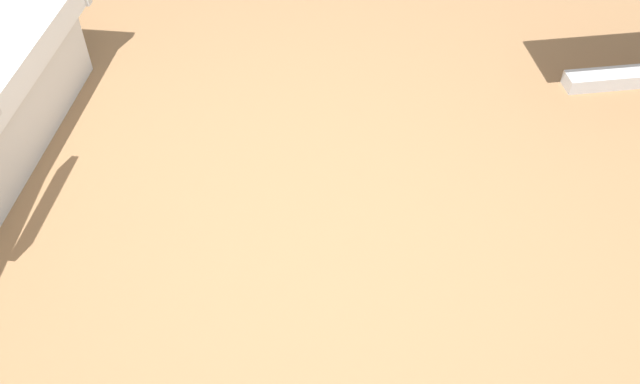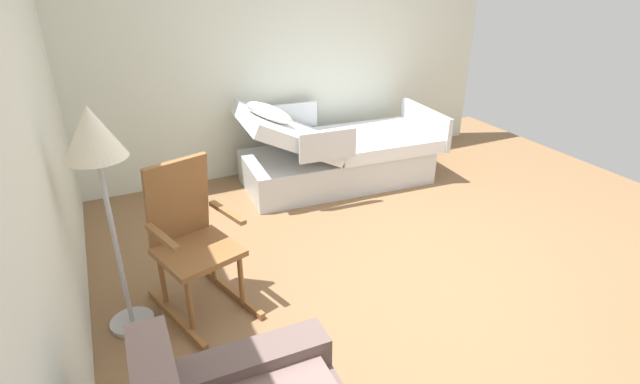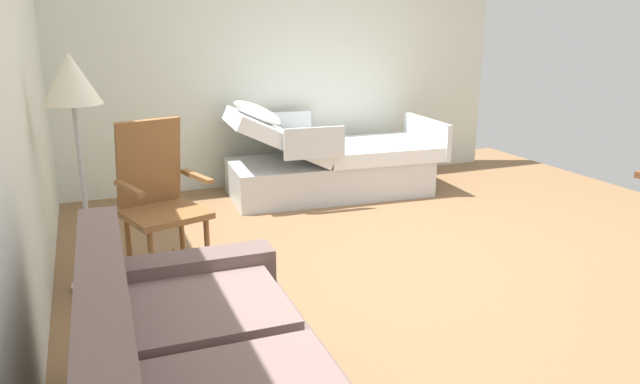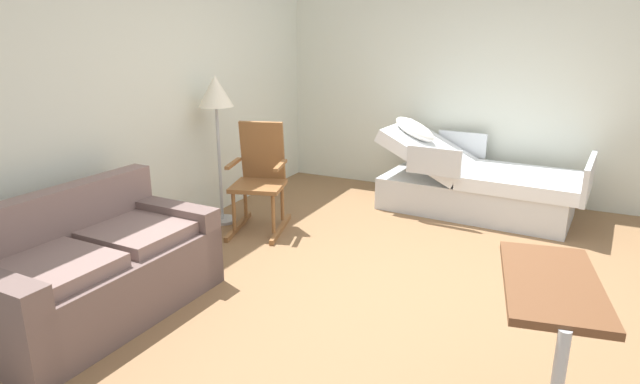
% 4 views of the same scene
% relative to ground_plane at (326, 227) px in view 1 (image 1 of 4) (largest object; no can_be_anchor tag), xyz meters
% --- Properties ---
extents(ground_plane, '(6.26, 6.26, 0.00)m').
position_rel_ground_plane_xyz_m(ground_plane, '(0.00, 0.00, 0.00)').
color(ground_plane, olive).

